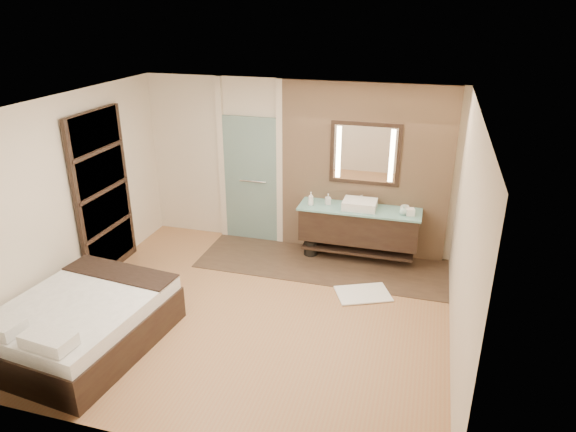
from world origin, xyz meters
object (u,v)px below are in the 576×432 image
(mirror_unit, at_px, (365,154))
(waste_bin, at_px, (311,247))
(vanity, at_px, (359,225))
(bed, at_px, (82,323))

(mirror_unit, distance_m, waste_bin, 1.71)
(mirror_unit, relative_size, waste_bin, 3.98)
(vanity, relative_size, waste_bin, 6.94)
(waste_bin, bearing_deg, mirror_unit, 22.54)
(bed, bearing_deg, waste_bin, 62.21)
(mirror_unit, height_order, bed, mirror_unit)
(waste_bin, bearing_deg, bed, -123.79)
(vanity, bearing_deg, waste_bin, -174.74)
(vanity, relative_size, bed, 0.90)
(vanity, bearing_deg, mirror_unit, 90.00)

